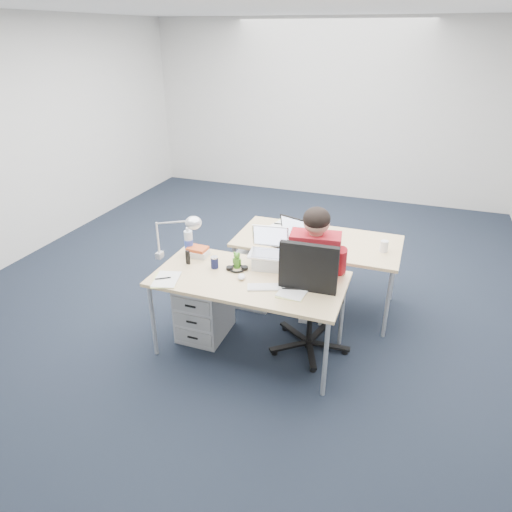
# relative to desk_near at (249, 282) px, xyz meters

# --- Properties ---
(floor) EXTENTS (7.00, 7.00, 0.00)m
(floor) POSITION_rel_desk_near_xyz_m (-0.35, 1.04, -0.68)
(floor) COLOR black
(floor) RESTS_ON ground
(room) EXTENTS (6.02, 7.02, 2.80)m
(room) POSITION_rel_desk_near_xyz_m (-0.35, 1.04, 1.03)
(room) COLOR beige
(room) RESTS_ON ground
(desk_near) EXTENTS (1.60, 0.80, 0.73)m
(desk_near) POSITION_rel_desk_near_xyz_m (0.00, 0.00, 0.00)
(desk_near) COLOR tan
(desk_near) RESTS_ON ground
(desk_far) EXTENTS (1.60, 0.80, 0.73)m
(desk_far) POSITION_rel_desk_near_xyz_m (0.37, 0.95, 0.00)
(desk_far) COLOR tan
(desk_far) RESTS_ON ground
(office_chair) EXTENTS (0.75, 0.75, 1.13)m
(office_chair) POSITION_rel_desk_near_xyz_m (0.50, 0.17, -0.36)
(office_chair) COLOR black
(office_chair) RESTS_ON ground
(seated_person) EXTENTS (0.44, 0.75, 1.33)m
(seated_person) POSITION_rel_desk_near_xyz_m (0.48, 0.35, -0.01)
(seated_person) COLOR #A31721
(seated_person) RESTS_ON ground
(drawer_pedestal_near) EXTENTS (0.40, 0.50, 0.55)m
(drawer_pedestal_near) POSITION_rel_desk_near_xyz_m (-0.47, 0.08, -0.41)
(drawer_pedestal_near) COLOR #AEB1B3
(drawer_pedestal_near) RESTS_ON ground
(drawer_pedestal_far) EXTENTS (0.40, 0.50, 0.55)m
(drawer_pedestal_far) POSITION_rel_desk_near_xyz_m (-0.23, 0.81, -0.41)
(drawer_pedestal_far) COLOR #AEB1B3
(drawer_pedestal_far) RESTS_ON ground
(silver_laptop) EXTENTS (0.35, 0.30, 0.34)m
(silver_laptop) POSITION_rel_desk_near_xyz_m (0.08, 0.24, 0.22)
(silver_laptop) COLOR silver
(silver_laptop) RESTS_ON desk_near
(wireless_keyboard) EXTENTS (0.29, 0.20, 0.01)m
(wireless_keyboard) POSITION_rel_desk_near_xyz_m (0.18, -0.12, 0.05)
(wireless_keyboard) COLOR white
(wireless_keyboard) RESTS_ON desk_near
(computer_mouse) EXTENTS (0.09, 0.12, 0.04)m
(computer_mouse) POSITION_rel_desk_near_xyz_m (-0.05, -0.04, 0.06)
(computer_mouse) COLOR white
(computer_mouse) RESTS_ON desk_near
(headphones) EXTENTS (0.23, 0.21, 0.03)m
(headphones) POSITION_rel_desk_near_xyz_m (-0.15, 0.10, 0.06)
(headphones) COLOR black
(headphones) RESTS_ON desk_near
(can_koozie) EXTENTS (0.08, 0.08, 0.11)m
(can_koozie) POSITION_rel_desk_near_xyz_m (-0.34, 0.06, 0.10)
(can_koozie) COLOR #141940
(can_koozie) RESTS_ON desk_near
(water_bottle) EXTENTS (0.09, 0.09, 0.26)m
(water_bottle) POSITION_rel_desk_near_xyz_m (-0.68, 0.25, 0.17)
(water_bottle) COLOR silver
(water_bottle) RESTS_ON desk_near
(bear_figurine) EXTENTS (0.09, 0.08, 0.15)m
(bear_figurine) POSITION_rel_desk_near_xyz_m (-0.16, 0.13, 0.12)
(bear_figurine) COLOR #2F7E21
(bear_figurine) RESTS_ON desk_near
(book_stack) EXTENTS (0.23, 0.20, 0.08)m
(book_stack) POSITION_rel_desk_near_xyz_m (-0.58, 0.22, 0.09)
(book_stack) COLOR silver
(book_stack) RESTS_ON desk_near
(cordless_phone) EXTENTS (0.04, 0.03, 0.13)m
(cordless_phone) POSITION_rel_desk_near_xyz_m (-0.59, 0.05, 0.11)
(cordless_phone) COLOR black
(cordless_phone) RESTS_ON desk_near
(papers_left) EXTENTS (0.27, 0.32, 0.01)m
(papers_left) POSITION_rel_desk_near_xyz_m (-0.64, -0.28, 0.05)
(papers_left) COLOR #D7DC7F
(papers_left) RESTS_ON desk_near
(papers_right) EXTENTS (0.23, 0.31, 0.01)m
(papers_right) POSITION_rel_desk_near_xyz_m (0.41, -0.08, 0.05)
(papers_right) COLOR #D7DC7F
(papers_right) RESTS_ON desk_near
(sunglasses) EXTENTS (0.11, 0.07, 0.02)m
(sunglasses) POSITION_rel_desk_near_xyz_m (0.06, 0.18, 0.06)
(sunglasses) COLOR black
(sunglasses) RESTS_ON desk_near
(desk_lamp) EXTENTS (0.44, 0.26, 0.47)m
(desk_lamp) POSITION_rel_desk_near_xyz_m (-0.75, 0.07, 0.28)
(desk_lamp) COLOR silver
(desk_lamp) RESTS_ON desk_near
(dark_laptop) EXTENTS (0.46, 0.45, 0.27)m
(dark_laptop) POSITION_rel_desk_near_xyz_m (0.13, 0.73, 0.18)
(dark_laptop) COLOR black
(dark_laptop) RESTS_ON desk_far
(far_cup) EXTENTS (0.08, 0.08, 0.11)m
(far_cup) POSITION_rel_desk_near_xyz_m (1.00, 0.90, 0.10)
(far_cup) COLOR white
(far_cup) RESTS_ON desk_far
(far_papers) EXTENTS (0.28, 0.35, 0.01)m
(far_papers) POSITION_rel_desk_near_xyz_m (-0.07, 1.18, 0.05)
(far_papers) COLOR white
(far_papers) RESTS_ON desk_far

